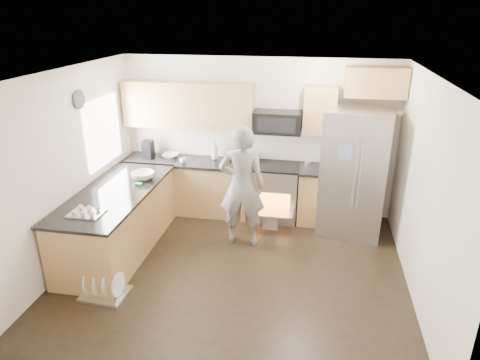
% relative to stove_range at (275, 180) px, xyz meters
% --- Properties ---
extents(ground, '(4.50, 4.50, 0.00)m').
position_rel_stove_range_xyz_m(ground, '(-0.35, -1.69, -0.68)').
color(ground, black).
rests_on(ground, ground).
extents(room_shell, '(4.54, 4.04, 2.62)m').
position_rel_stove_range_xyz_m(room_shell, '(-0.39, -1.68, 1.00)').
color(room_shell, white).
rests_on(room_shell, ground).
extents(back_cabinet_run, '(4.45, 0.64, 2.50)m').
position_rel_stove_range_xyz_m(back_cabinet_run, '(-0.93, 0.05, 0.29)').
color(back_cabinet_run, '#9E753F').
rests_on(back_cabinet_run, ground).
extents(peninsula, '(0.96, 2.36, 1.03)m').
position_rel_stove_range_xyz_m(peninsula, '(-2.10, -1.44, -0.21)').
color(peninsula, '#9E753F').
rests_on(peninsula, ground).
extents(stove_range, '(0.76, 0.97, 1.79)m').
position_rel_stove_range_xyz_m(stove_range, '(0.00, 0.00, 0.00)').
color(stove_range, '#B7B7BC').
rests_on(stove_range, ground).
extents(refrigerator, '(1.07, 0.89, 1.95)m').
position_rel_stove_range_xyz_m(refrigerator, '(1.23, -0.24, 0.30)').
color(refrigerator, '#B7B7BC').
rests_on(refrigerator, ground).
extents(person, '(0.69, 0.48, 1.82)m').
position_rel_stove_range_xyz_m(person, '(-0.38, -0.92, 0.23)').
color(person, gray).
rests_on(person, ground).
extents(dish_rack, '(0.56, 0.46, 0.33)m').
position_rel_stove_range_xyz_m(dish_rack, '(-1.81, -2.51, -0.59)').
color(dish_rack, '#B7B7BC').
rests_on(dish_rack, ground).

